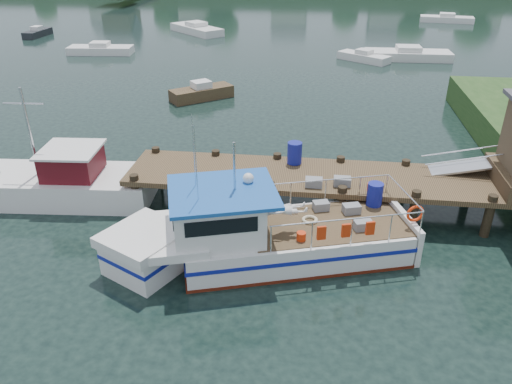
# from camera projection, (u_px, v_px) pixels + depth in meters

# --- Properties ---
(ground_plane) EXTENTS (160.00, 160.00, 0.00)m
(ground_plane) POSITION_uv_depth(u_px,v_px,m) (286.00, 205.00, 19.34)
(ground_plane) COLOR black
(dock) EXTENTS (16.60, 3.00, 4.78)m
(dock) POSITION_uv_depth(u_px,v_px,m) (472.00, 161.00, 17.58)
(dock) COLOR #4B3923
(dock) RESTS_ON ground
(lobster_boat) EXTENTS (9.99, 5.38, 4.87)m
(lobster_boat) POSITION_uv_depth(u_px,v_px,m) (257.00, 235.00, 15.81)
(lobster_boat) COLOR silver
(lobster_boat) RESTS_ON ground
(work_boat) EXTENTS (8.56, 3.17, 4.48)m
(work_boat) POSITION_uv_depth(u_px,v_px,m) (52.00, 182.00, 19.54)
(work_boat) COLOR silver
(work_boat) RESTS_ON ground
(moored_rowboat) EXTENTS (3.91, 3.53, 1.15)m
(moored_rowboat) POSITION_uv_depth(u_px,v_px,m) (202.00, 92.00, 31.37)
(moored_rowboat) COLOR #4B3923
(moored_rowboat) RESTS_ON ground
(moored_far) EXTENTS (6.12, 2.81, 1.00)m
(moored_far) POSITION_uv_depth(u_px,v_px,m) (447.00, 19.00, 57.92)
(moored_far) COLOR silver
(moored_far) RESTS_ON ground
(moored_a) EXTENTS (5.60, 2.38, 1.00)m
(moored_a) POSITION_uv_depth(u_px,v_px,m) (101.00, 49.00, 42.97)
(moored_a) COLOR silver
(moored_a) RESTS_ON ground
(moored_b) EXTENTS (4.31, 3.67, 0.94)m
(moored_b) POSITION_uv_depth(u_px,v_px,m) (364.00, 57.00, 40.55)
(moored_b) COLOR silver
(moored_b) RESTS_ON ground
(moored_c) EXTENTS (6.94, 2.49, 1.09)m
(moored_c) POSITION_uv_depth(u_px,v_px,m) (408.00, 54.00, 41.08)
(moored_c) COLOR silver
(moored_c) RESTS_ON ground
(moored_d) EXTENTS (6.48, 6.33, 1.15)m
(moored_d) POSITION_uv_depth(u_px,v_px,m) (197.00, 29.00, 51.62)
(moored_d) COLOR silver
(moored_d) RESTS_ON ground
(moored_e) EXTENTS (1.44, 3.68, 1.00)m
(moored_e) POSITION_uv_depth(u_px,v_px,m) (37.00, 33.00, 50.04)
(moored_e) COLOR black
(moored_e) RESTS_ON ground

